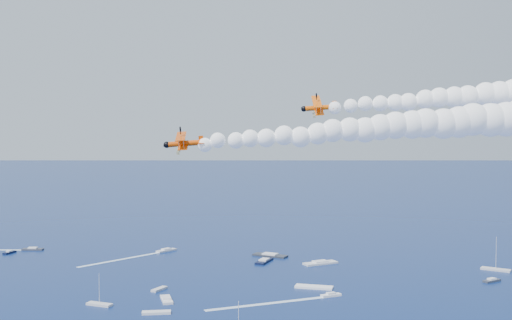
{
  "coord_description": "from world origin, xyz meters",
  "views": [
    {
      "loc": [
        -10.63,
        -90.06,
        52.84
      ],
      "look_at": [
        -7.68,
        16.27,
        47.27
      ],
      "focal_mm": 44.13,
      "sensor_mm": 36.0,
      "label": 1
    }
  ],
  "objects": [
    {
      "name": "spectator_boats",
      "position": [
        -0.88,
        107.3,
        0.35
      ],
      "size": [
        223.3,
        154.8,
        0.7
      ],
      "color": "white",
      "rests_on": "ground"
    },
    {
      "name": "biplane_lead",
      "position": [
        3.88,
        22.28,
        56.3
      ],
      "size": [
        7.03,
        8.6,
        6.87
      ],
      "primitive_type": null,
      "rotation": [
        -0.33,
        0.07,
        3.08
      ],
      "color": "#F05905"
    },
    {
      "name": "smoke_trail_trail",
      "position": [
        14.94,
        11.4,
        52.87
      ],
      "size": [
        69.23,
        10.96,
        11.9
      ],
      "primitive_type": null,
      "rotation": [
        0.0,
        0.0,
        3.17
      ],
      "color": "white"
    },
    {
      "name": "boat_wakes",
      "position": [
        -61.12,
        145.17,
        0.03
      ],
      "size": [
        157.12,
        95.41,
        0.04
      ],
      "color": "white",
      "rests_on": "ground"
    },
    {
      "name": "biplane_trail",
      "position": [
        -19.24,
        10.27,
        50.23
      ],
      "size": [
        7.03,
        8.12,
        6.02
      ],
      "primitive_type": null,
      "rotation": [
        -0.18,
        0.07,
        3.17
      ],
      "color": "#E04804"
    }
  ]
}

